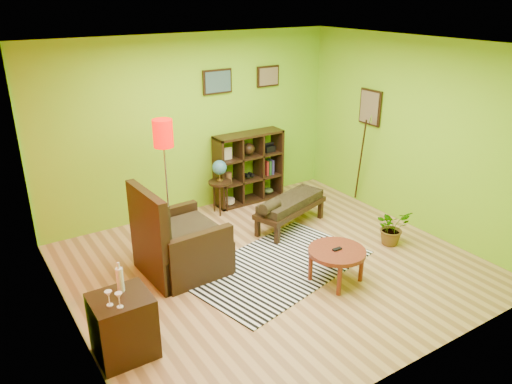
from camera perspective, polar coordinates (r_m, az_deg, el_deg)
ground at (r=6.64m, az=1.94°, el=-8.44°), size 5.00×5.00×0.00m
room_shell at (r=5.90m, az=1.34°, el=6.60°), size 5.04×4.54×2.82m
zebra_rug at (r=6.63m, az=2.56°, el=-8.46°), size 2.65×1.92×0.01m
coffee_table at (r=6.23m, az=9.21°, el=-7.03°), size 0.71×0.71×0.45m
armchair at (r=6.44m, az=-8.93°, el=-6.07°), size 1.04×1.05×1.20m
side_cabinet at (r=5.20m, az=-14.94°, el=-14.54°), size 0.56×0.51×0.98m
floor_lamp at (r=6.73m, az=-10.50°, el=5.29°), size 0.27×0.27×1.81m
globe_table at (r=7.90m, az=-4.18°, el=2.11°), size 0.37×0.37×0.90m
cube_shelf at (r=8.39m, az=-0.74°, el=2.81°), size 1.20×0.35×1.20m
bench at (r=7.51m, az=3.82°, el=-1.46°), size 1.35×0.82×0.59m
potted_plant at (r=7.36m, az=15.24°, el=-4.27°), size 0.55×0.59×0.41m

